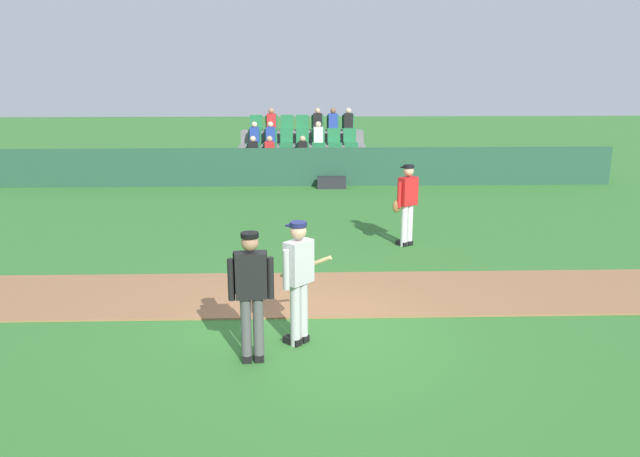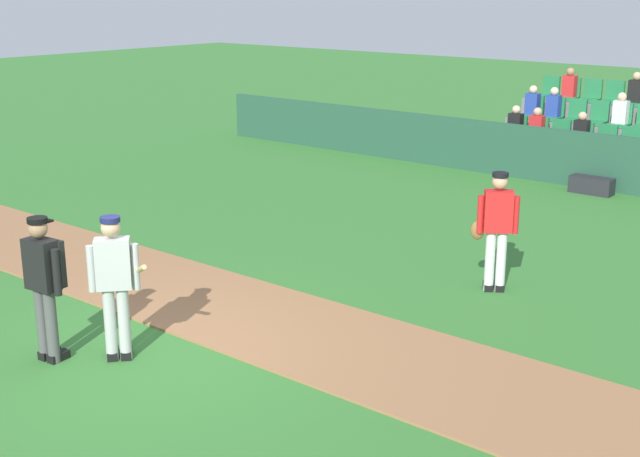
{
  "view_description": "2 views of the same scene",
  "coord_description": "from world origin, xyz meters",
  "px_view_note": "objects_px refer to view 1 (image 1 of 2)",
  "views": [
    {
      "loc": [
        -0.07,
        -8.68,
        3.8
      ],
      "look_at": [
        0.25,
        1.75,
        1.12
      ],
      "focal_mm": 35.93,
      "sensor_mm": 36.0,
      "label": 1
    },
    {
      "loc": [
        7.68,
        -6.1,
        4.31
      ],
      "look_at": [
        0.84,
        2.25,
        1.21
      ],
      "focal_mm": 48.1,
      "sensor_mm": 36.0,
      "label": 2
    }
  ],
  "objects_px": {
    "runner_red_jersey": "(407,202)",
    "equipment_bag": "(332,182)",
    "umpire_home_plate": "(251,289)",
    "batter_grey_jersey": "(299,278)"
  },
  "relations": [
    {
      "from": "runner_red_jersey",
      "to": "equipment_bag",
      "type": "relative_size",
      "value": 1.96
    },
    {
      "from": "umpire_home_plate",
      "to": "equipment_bag",
      "type": "relative_size",
      "value": 1.96
    },
    {
      "from": "runner_red_jersey",
      "to": "batter_grey_jersey",
      "type": "bearing_deg",
      "value": -114.94
    },
    {
      "from": "batter_grey_jersey",
      "to": "runner_red_jersey",
      "type": "relative_size",
      "value": 1.0
    },
    {
      "from": "batter_grey_jersey",
      "to": "runner_red_jersey",
      "type": "height_order",
      "value": "same"
    },
    {
      "from": "batter_grey_jersey",
      "to": "umpire_home_plate",
      "type": "height_order",
      "value": "same"
    },
    {
      "from": "umpire_home_plate",
      "to": "equipment_bag",
      "type": "xyz_separation_m",
      "value": [
        1.62,
        12.15,
        -0.82
      ]
    },
    {
      "from": "runner_red_jersey",
      "to": "equipment_bag",
      "type": "xyz_separation_m",
      "value": [
        -1.28,
        6.69,
        -0.78
      ]
    },
    {
      "from": "umpire_home_plate",
      "to": "runner_red_jersey",
      "type": "height_order",
      "value": "same"
    },
    {
      "from": "umpire_home_plate",
      "to": "equipment_bag",
      "type": "height_order",
      "value": "umpire_home_plate"
    }
  ]
}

